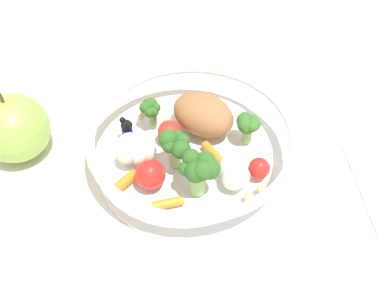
% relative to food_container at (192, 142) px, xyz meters
% --- Properties ---
extents(ground_plane, '(2.40, 2.40, 0.00)m').
position_rel_food_container_xyz_m(ground_plane, '(0.02, -0.01, -0.03)').
color(ground_plane, silver).
extents(food_container, '(0.24, 0.24, 0.07)m').
position_rel_food_container_xyz_m(food_container, '(0.00, 0.00, 0.00)').
color(food_container, white).
rests_on(food_container, ground_plane).
extents(loose_apple, '(0.08, 0.08, 0.09)m').
position_rel_food_container_xyz_m(loose_apple, '(-0.10, -0.18, 0.01)').
color(loose_apple, '#8CB74C').
rests_on(loose_apple, ground_plane).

